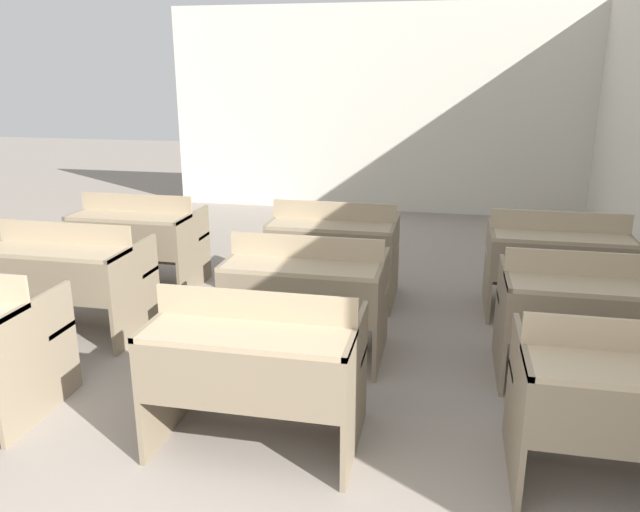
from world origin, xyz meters
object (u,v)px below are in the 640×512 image
at_px(bench_third_right, 556,260).
at_px(bench_second_center, 306,292).
at_px(bench_second_right, 588,313).
at_px(bench_front_center, 256,364).
at_px(bench_second_left, 68,275).
at_px(wastepaper_bin, 624,280).
at_px(bench_front_right, 636,402).
at_px(bench_third_left, 138,237).
at_px(bench_third_center, 334,247).

bearing_deg(bench_third_right, bench_second_center, -147.78).
xyz_separation_m(bench_second_right, bench_third_right, (-0.02, 1.14, 0.00)).
relative_size(bench_front_center, bench_second_left, 1.00).
relative_size(bench_third_right, wastepaper_bin, 3.56).
relative_size(bench_second_left, bench_second_right, 1.00).
xyz_separation_m(bench_front_right, bench_third_left, (-3.61, 2.21, 0.00)).
height_order(bench_front_right, bench_second_right, same).
xyz_separation_m(bench_third_center, bench_third_right, (1.80, -0.00, 0.00)).
height_order(bench_second_right, bench_third_center, same).
xyz_separation_m(bench_third_left, bench_third_right, (3.59, 0.03, 0.00)).
bearing_deg(bench_front_right, bench_second_left, 162.69).
bearing_deg(bench_front_center, bench_third_right, 51.16).
bearing_deg(bench_third_left, bench_front_center, -50.68).
distance_m(bench_front_right, wastepaper_bin, 2.92).
relative_size(bench_front_right, bench_second_left, 1.00).
distance_m(bench_second_left, bench_third_center, 2.11).
bearing_deg(bench_second_left, bench_second_center, -0.14).
distance_m(bench_second_center, bench_third_center, 1.13).
relative_size(bench_front_center, bench_front_right, 1.00).
xyz_separation_m(bench_third_right, wastepaper_bin, (0.68, 0.58, -0.32)).
height_order(bench_second_left, bench_third_center, same).
bearing_deg(bench_third_right, bench_front_center, -128.84).
bearing_deg(bench_third_left, bench_third_right, 0.51).
xyz_separation_m(bench_front_right, wastepaper_bin, (0.66, 2.83, -0.32)).
distance_m(bench_front_center, bench_third_center, 2.23).
relative_size(bench_second_center, bench_second_right, 1.00).
height_order(bench_front_center, bench_third_center, same).
distance_m(bench_second_right, bench_third_center, 2.15).
bearing_deg(bench_second_center, bench_second_left, 179.86).
bearing_deg(bench_second_center, bench_third_center, 90.97).
bearing_deg(bench_second_center, bench_second_right, -0.56).
xyz_separation_m(bench_second_center, bench_second_right, (1.80, -0.02, 0.00)).
bearing_deg(bench_front_right, wastepaper_bin, 76.92).
height_order(bench_second_center, wastepaper_bin, bench_second_center).
xyz_separation_m(bench_second_left, bench_second_center, (1.80, -0.00, 0.00)).
bearing_deg(wastepaper_bin, bench_third_center, -166.79).
distance_m(bench_second_left, wastepaper_bin, 4.60).
relative_size(bench_second_center, wastepaper_bin, 3.56).
bearing_deg(bench_second_left, bench_front_right, -17.31).
bearing_deg(bench_third_left, bench_second_right, -17.06).
height_order(bench_front_center, bench_front_right, same).
height_order(bench_third_right, wastepaper_bin, bench_third_right).
relative_size(bench_second_left, bench_third_right, 1.00).
height_order(bench_front_center, bench_second_left, same).
relative_size(bench_front_center, bench_second_center, 1.00).
xyz_separation_m(bench_second_left, bench_third_center, (1.78, 1.12, 0.00)).
relative_size(bench_second_left, wastepaper_bin, 3.56).
distance_m(bench_second_left, bench_third_right, 3.75).
distance_m(bench_third_left, bench_third_center, 1.79).
distance_m(bench_second_center, bench_third_right, 2.10).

